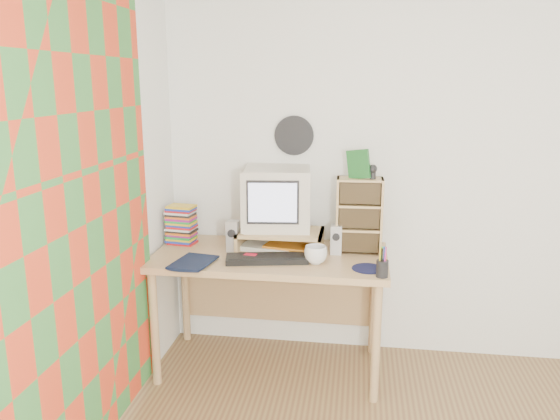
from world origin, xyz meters
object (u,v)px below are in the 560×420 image
(keyboard, at_px, (267,259))
(diary, at_px, (177,259))
(desk, at_px, (272,272))
(dvd_stack, at_px, (181,225))
(crt_monitor, at_px, (277,199))
(mug, at_px, (316,255))
(cd_rack, at_px, (359,216))

(keyboard, relative_size, diary, 1.90)
(desk, bearing_deg, dvd_stack, 173.06)
(desk, height_order, diary, diary)
(desk, bearing_deg, diary, -149.10)
(crt_monitor, height_order, mug, crt_monitor)
(keyboard, bearing_deg, dvd_stack, 144.52)
(crt_monitor, xyz_separation_m, diary, (-0.52, -0.39, -0.28))
(cd_rack, relative_size, diary, 1.84)
(mug, height_order, diary, mug)
(crt_monitor, distance_m, keyboard, 0.41)
(desk, distance_m, cd_rack, 0.64)
(crt_monitor, xyz_separation_m, cd_rack, (0.51, -0.03, -0.08))
(keyboard, relative_size, mug, 3.62)
(desk, xyz_separation_m, cd_rack, (0.52, 0.06, 0.36))
(cd_rack, bearing_deg, keyboard, -155.39)
(crt_monitor, distance_m, dvd_stack, 0.64)
(diary, bearing_deg, keyboard, 20.89)
(desk, bearing_deg, crt_monitor, 78.51)
(dvd_stack, bearing_deg, mug, -8.98)
(mug, bearing_deg, dvd_stack, 163.21)
(dvd_stack, relative_size, diary, 0.96)
(desk, xyz_separation_m, mug, (0.29, -0.19, 0.19))
(cd_rack, height_order, diary, cd_rack)
(dvd_stack, height_order, mug, dvd_stack)
(dvd_stack, distance_m, diary, 0.40)
(mug, bearing_deg, diary, -172.31)
(cd_rack, bearing_deg, dvd_stack, 177.62)
(keyboard, xyz_separation_m, dvd_stack, (-0.60, 0.27, 0.10))
(crt_monitor, bearing_deg, cd_rack, -9.86)
(mug, relative_size, diary, 0.53)
(crt_monitor, xyz_separation_m, dvd_stack, (-0.61, -0.01, -0.19))
(crt_monitor, distance_m, mug, 0.47)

